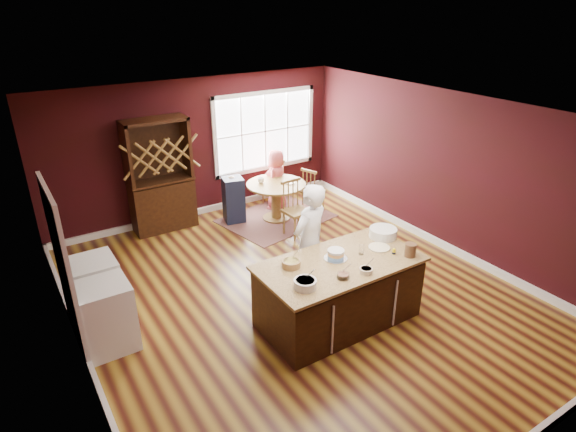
% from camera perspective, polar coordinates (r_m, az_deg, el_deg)
% --- Properties ---
extents(room_shell, '(7.00, 7.00, 7.00)m').
position_cam_1_polar(room_shell, '(6.65, 1.09, 0.62)').
color(room_shell, olive).
rests_on(room_shell, ground).
extents(window, '(2.36, 0.10, 1.66)m').
position_cam_1_polar(window, '(10.15, -2.77, 10.01)').
color(window, white).
rests_on(window, room_shell).
extents(doorway, '(0.08, 1.26, 2.13)m').
position_cam_1_polar(doorway, '(6.42, -24.98, -6.09)').
color(doorway, white).
rests_on(doorway, room_shell).
extents(kitchen_island, '(2.16, 1.13, 0.92)m').
position_cam_1_polar(kitchen_island, '(6.55, 6.00, -9.06)').
color(kitchen_island, '#341A0B').
rests_on(kitchen_island, ground).
extents(dining_table, '(1.15, 1.15, 0.75)m').
position_cam_1_polar(dining_table, '(9.41, -1.42, 2.65)').
color(dining_table, '#925C29').
rests_on(dining_table, ground).
extents(baker, '(0.74, 0.60, 1.77)m').
position_cam_1_polar(baker, '(6.81, 2.57, -3.19)').
color(baker, silver).
rests_on(baker, ground).
extents(layer_cake, '(0.31, 0.31, 0.13)m').
position_cam_1_polar(layer_cake, '(6.33, 5.68, -4.55)').
color(layer_cake, silver).
rests_on(layer_cake, kitchen_island).
extents(bowl_blue, '(0.28, 0.28, 0.11)m').
position_cam_1_polar(bowl_blue, '(5.72, 2.05, -8.03)').
color(bowl_blue, white).
rests_on(bowl_blue, kitchen_island).
extents(bowl_yellow, '(0.24, 0.24, 0.09)m').
position_cam_1_polar(bowl_yellow, '(6.13, 0.38, -5.65)').
color(bowl_yellow, '#9D864F').
rests_on(bowl_yellow, kitchen_island).
extents(bowl_pink, '(0.16, 0.16, 0.06)m').
position_cam_1_polar(bowl_pink, '(5.95, 6.57, -7.06)').
color(bowl_pink, white).
rests_on(bowl_pink, kitchen_island).
extents(bowl_olive, '(0.17, 0.17, 0.06)m').
position_cam_1_polar(bowl_olive, '(6.09, 9.24, -6.38)').
color(bowl_olive, beige).
rests_on(bowl_olive, kitchen_island).
extents(drinking_glass, '(0.07, 0.07, 0.14)m').
position_cam_1_polar(drinking_glass, '(6.48, 8.69, -3.95)').
color(drinking_glass, white).
rests_on(drinking_glass, kitchen_island).
extents(dinner_plate, '(0.29, 0.29, 0.02)m').
position_cam_1_polar(dinner_plate, '(6.70, 10.75, -3.70)').
color(dinner_plate, '#FFF6C1').
rests_on(dinner_plate, kitchen_island).
extents(white_tub, '(0.39, 0.39, 0.13)m').
position_cam_1_polar(white_tub, '(6.99, 11.19, -1.95)').
color(white_tub, beige).
rests_on(white_tub, kitchen_island).
extents(stoneware_crock, '(0.15, 0.15, 0.18)m').
position_cam_1_polar(stoneware_crock, '(6.55, 14.29, -3.91)').
color(stoneware_crock, brown).
rests_on(stoneware_crock, kitchen_island).
extents(toy_figurine, '(0.05, 0.05, 0.08)m').
position_cam_1_polar(toy_figurine, '(6.57, 12.44, -4.10)').
color(toy_figurine, yellow).
rests_on(toy_figurine, kitchen_island).
extents(rug, '(2.28, 1.92, 0.01)m').
position_cam_1_polar(rug, '(9.62, -1.38, -0.27)').
color(rug, brown).
rests_on(rug, ground).
extents(chair_east, '(0.49, 0.50, 0.95)m').
position_cam_1_polar(chair_east, '(9.82, 3.04, 3.19)').
color(chair_east, '#9A6039').
rests_on(chair_east, ground).
extents(chair_south, '(0.47, 0.45, 1.06)m').
position_cam_1_polar(chair_south, '(8.75, 1.06, 0.85)').
color(chair_south, brown).
rests_on(chair_south, ground).
extents(chair_north, '(0.53, 0.53, 0.96)m').
position_cam_1_polar(chair_north, '(10.18, -1.81, 4.06)').
color(chair_north, '#9B5A24').
rests_on(chair_north, ground).
extents(seated_woman, '(0.74, 0.69, 1.27)m').
position_cam_1_polar(seated_woman, '(9.87, -1.37, 4.32)').
color(seated_woman, '#C04B4E').
rests_on(seated_woman, ground).
extents(high_chair, '(0.45, 0.45, 0.94)m').
position_cam_1_polar(high_chair, '(9.40, -6.47, 2.03)').
color(high_chair, black).
rests_on(high_chair, ground).
extents(toddler, '(0.18, 0.14, 0.26)m').
position_cam_1_polar(toddler, '(9.27, -6.54, 3.96)').
color(toddler, '#8CA5BF').
rests_on(toddler, high_chair).
extents(table_plate, '(0.22, 0.22, 0.02)m').
position_cam_1_polar(table_plate, '(9.35, 0.18, 3.97)').
color(table_plate, beige).
rests_on(table_plate, dining_table).
extents(table_cup, '(0.15, 0.15, 0.10)m').
position_cam_1_polar(table_cup, '(9.37, -3.23, 4.25)').
color(table_cup, white).
rests_on(table_cup, dining_table).
extents(hutch, '(1.15, 0.48, 2.11)m').
position_cam_1_polar(hutch, '(9.15, -14.93, 4.63)').
color(hutch, '#3F2713').
rests_on(hutch, ground).
extents(washer, '(0.62, 0.60, 0.90)m').
position_cam_1_polar(washer, '(6.48, -20.69, -11.06)').
color(washer, silver).
rests_on(washer, ground).
extents(dryer, '(0.63, 0.61, 0.92)m').
position_cam_1_polar(dryer, '(7.01, -21.95, -8.27)').
color(dryer, white).
rests_on(dryer, ground).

